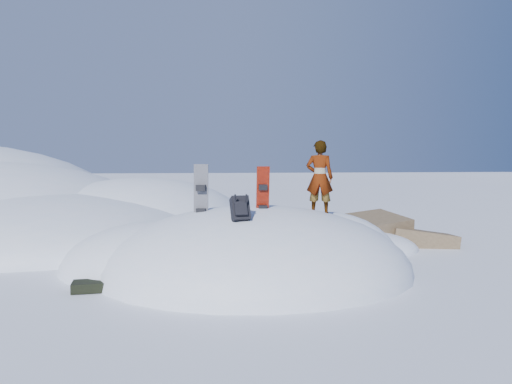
{
  "coord_description": "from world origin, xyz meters",
  "views": [
    {
      "loc": [
        -1.08,
        -10.96,
        2.65
      ],
      "look_at": [
        0.05,
        0.3,
        1.79
      ],
      "focal_mm": 35.0,
      "sensor_mm": 36.0,
      "label": 1
    }
  ],
  "objects": [
    {
      "name": "snow_mound",
      "position": [
        -0.17,
        0.24,
        0.0
      ],
      "size": [
        8.0,
        6.0,
        3.0
      ],
      "color": "silver",
      "rests_on": "ground"
    },
    {
      "name": "gear_pile",
      "position": [
        -3.28,
        -1.18,
        0.12
      ],
      "size": [
        0.89,
        0.67,
        0.24
      ],
      "rotation": [
        0.0,
        0.0,
        0.12
      ],
      "color": "black",
      "rests_on": "ground"
    },
    {
      "name": "rock_outcrop",
      "position": [
        3.72,
        3.01,
        0.01
      ],
      "size": [
        4.68,
        4.41,
        1.68
      ],
      "color": "brown",
      "rests_on": "ground"
    },
    {
      "name": "backpack",
      "position": [
        -0.42,
        -1.19,
        1.57
      ],
      "size": [
        0.42,
        0.52,
        0.58
      ],
      "rotation": [
        0.0,
        0.0,
        0.18
      ],
      "color": "black",
      "rests_on": "snow_mound"
    },
    {
      "name": "snowboard_dark",
      "position": [
        -1.2,
        -0.07,
        1.6
      ],
      "size": [
        0.34,
        0.24,
        1.71
      ],
      "rotation": [
        0.0,
        0.0,
        -0.23
      ],
      "color": "black",
      "rests_on": "snow_mound"
    },
    {
      "name": "snowboard_red",
      "position": [
        0.13,
        -0.28,
        1.66
      ],
      "size": [
        0.29,
        0.23,
        1.5
      ],
      "rotation": [
        0.0,
        0.0,
        0.06
      ],
      "color": "red",
      "rests_on": "snow_mound"
    },
    {
      "name": "person",
      "position": [
        1.5,
        0.23,
        2.12
      ],
      "size": [
        0.71,
        0.57,
        1.7
      ],
      "primitive_type": "imported",
      "rotation": [
        0.0,
        0.0,
        2.84
      ],
      "color": "slate",
      "rests_on": "snow_mound"
    },
    {
      "name": "ground",
      "position": [
        0.0,
        0.0,
        0.0
      ],
      "size": [
        120.0,
        120.0,
        0.0
      ],
      "primitive_type": "plane",
      "color": "white",
      "rests_on": "ground"
    }
  ]
}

